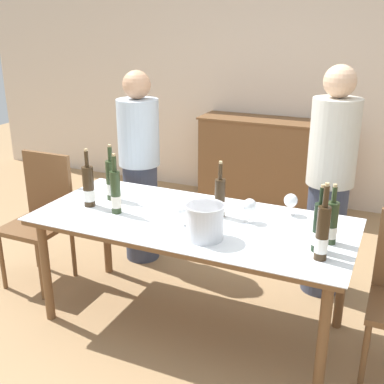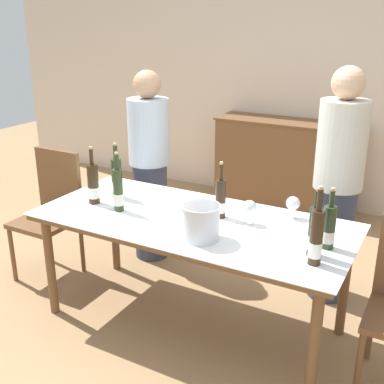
# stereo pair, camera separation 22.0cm
# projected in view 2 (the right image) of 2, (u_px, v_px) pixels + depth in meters

# --- Properties ---
(ground_plane) EXTENTS (12.00, 12.00, 0.00)m
(ground_plane) POSITION_uv_depth(u_px,v_px,m) (192.00, 322.00, 3.25)
(ground_plane) COLOR #A37F56
(back_wall) EXTENTS (8.00, 0.10, 2.80)m
(back_wall) POSITION_uv_depth(u_px,v_px,m) (315.00, 74.00, 4.93)
(back_wall) COLOR beige
(back_wall) RESTS_ON ground_plane
(sideboard_cabinet) EXTENTS (1.50, 0.46, 0.95)m
(sideboard_cabinet) POSITION_uv_depth(u_px,v_px,m) (286.00, 165.00, 5.07)
(sideboard_cabinet) COLOR brown
(sideboard_cabinet) RESTS_ON ground_plane
(dining_table) EXTENTS (1.99, 0.90, 0.75)m
(dining_table) POSITION_uv_depth(u_px,v_px,m) (192.00, 229.00, 3.02)
(dining_table) COLOR brown
(dining_table) RESTS_ON ground_plane
(ice_bucket) EXTENTS (0.23, 0.23, 0.20)m
(ice_bucket) POSITION_uv_depth(u_px,v_px,m) (201.00, 221.00, 2.70)
(ice_bucket) COLOR silver
(ice_bucket) RESTS_ON dining_table
(wine_bottle_0) EXTENTS (0.08, 0.08, 0.39)m
(wine_bottle_0) POSITION_uv_depth(u_px,v_px,m) (93.00, 185.00, 3.22)
(wine_bottle_0) COLOR #332314
(wine_bottle_0) RESTS_ON dining_table
(wine_bottle_1) EXTENTS (0.07, 0.07, 0.38)m
(wine_bottle_1) POSITION_uv_depth(u_px,v_px,m) (315.00, 232.00, 2.50)
(wine_bottle_1) COLOR black
(wine_bottle_1) RESTS_ON dining_table
(wine_bottle_2) EXTENTS (0.07, 0.07, 0.39)m
(wine_bottle_2) POSITION_uv_depth(u_px,v_px,m) (118.00, 191.00, 3.09)
(wine_bottle_2) COLOR #28381E
(wine_bottle_2) RESTS_ON dining_table
(wine_bottle_3) EXTENTS (0.07, 0.07, 0.35)m
(wine_bottle_3) POSITION_uv_depth(u_px,v_px,m) (329.00, 228.00, 2.59)
(wine_bottle_3) COLOR #28381E
(wine_bottle_3) RESTS_ON dining_table
(wine_bottle_4) EXTENTS (0.07, 0.07, 0.36)m
(wine_bottle_4) POSITION_uv_depth(u_px,v_px,m) (221.00, 199.00, 2.99)
(wine_bottle_4) COLOR #332314
(wine_bottle_4) RESTS_ON dining_table
(wine_bottle_5) EXTENTS (0.07, 0.07, 0.42)m
(wine_bottle_5) POSITION_uv_depth(u_px,v_px,m) (316.00, 238.00, 2.40)
(wine_bottle_5) COLOR #332314
(wine_bottle_5) RESTS_ON dining_table
(wine_bottle_6) EXTENTS (0.07, 0.07, 0.39)m
(wine_bottle_6) POSITION_uv_depth(u_px,v_px,m) (117.00, 179.00, 3.33)
(wine_bottle_6) COLOR #28381E
(wine_bottle_6) RESTS_ON dining_table
(wine_glass_0) EXTENTS (0.09, 0.09, 0.14)m
(wine_glass_0) POSITION_uv_depth(u_px,v_px,m) (182.00, 210.00, 2.89)
(wine_glass_0) COLOR white
(wine_glass_0) RESTS_ON dining_table
(wine_glass_1) EXTENTS (0.09, 0.09, 0.15)m
(wine_glass_1) POSITION_uv_depth(u_px,v_px,m) (249.00, 208.00, 2.90)
(wine_glass_1) COLOR white
(wine_glass_1) RESTS_ON dining_table
(wine_glass_2) EXTENTS (0.09, 0.09, 0.14)m
(wine_glass_2) POSITION_uv_depth(u_px,v_px,m) (293.00, 204.00, 2.99)
(wine_glass_2) COLOR white
(wine_glass_2) RESTS_ON dining_table
(chair_left_end) EXTENTS (0.42, 0.42, 0.99)m
(chair_left_end) POSITION_uv_depth(u_px,v_px,m) (52.00, 206.00, 3.72)
(chair_left_end) COLOR brown
(chair_left_end) RESTS_ON ground_plane
(person_host) EXTENTS (0.33, 0.33, 1.57)m
(person_host) POSITION_uv_depth(u_px,v_px,m) (150.00, 168.00, 3.91)
(person_host) COLOR #383F56
(person_host) RESTS_ON ground_plane
(person_guest_left) EXTENTS (0.33, 0.33, 1.66)m
(person_guest_left) POSITION_uv_depth(u_px,v_px,m) (337.00, 188.00, 3.30)
(person_guest_left) COLOR #383F56
(person_guest_left) RESTS_ON ground_plane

